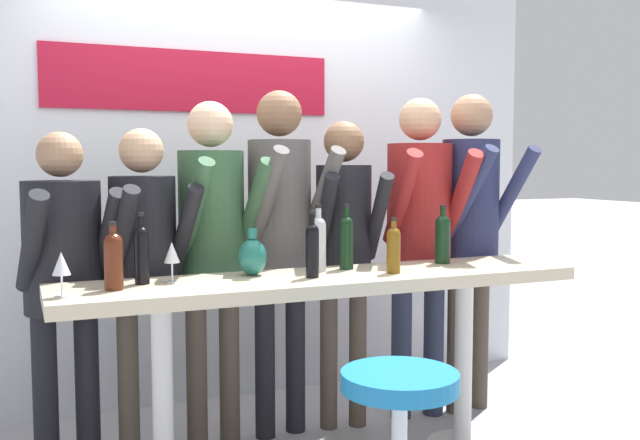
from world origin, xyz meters
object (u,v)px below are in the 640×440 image
wine_bottle_1 (346,240)px  wine_glass_1 (61,265)px  person_center (281,221)px  person_left (144,256)px  bar_stool (399,431)px  person_far_right (471,213)px  person_far_left (64,265)px  wine_bottle_4 (312,248)px  decorative_vase (252,256)px  wine_bottle_2 (394,248)px  wine_bottle_0 (319,241)px  wine_bottle_5 (142,252)px  tasting_table (327,307)px  wine_glass_0 (172,254)px  wine_bottle_3 (443,237)px  person_center_right (344,236)px  wine_bottle_6 (113,258)px  person_center_left (212,232)px  person_right (420,220)px

wine_bottle_1 → wine_glass_1: wine_bottle_1 is taller
person_center → person_left: bearing=178.8°
bar_stool → person_far_right: (1.14, 1.18, 0.71)m
person_far_left → wine_bottle_4: person_far_left is taller
person_far_right → wine_glass_1: 2.35m
bar_stool → decorative_vase: decorative_vase is taller
wine_bottle_2 → wine_bottle_0: bearing=147.9°
wine_bottle_5 → person_far_left: bearing=126.7°
person_far_left → wine_glass_1: 0.58m
tasting_table → person_far_right: 1.26m
wine_glass_0 → bar_stool: bearing=-49.5°
person_far_right → wine_bottle_3: 0.54m
bar_stool → person_center_right: (0.34, 1.22, 0.60)m
wine_bottle_0 → wine_glass_1: 1.19m
wine_bottle_3 → wine_glass_0: size_ratio=1.70×
person_far_left → wine_bottle_6: person_far_left is taller
person_center → wine_bottle_2: 0.70m
person_center_right → person_center_left: bearing=-173.0°
person_center → wine_bottle_1: 0.45m
bar_stool → person_far_left: person_far_left is taller
bar_stool → person_center_left: (-0.38, 1.25, 0.65)m
decorative_vase → tasting_table: bearing=-21.7°
wine_bottle_5 → wine_glass_1: size_ratio=1.74×
person_left → person_center_right: 1.08m
tasting_table → wine_bottle_1: bearing=38.8°
wine_glass_0 → wine_bottle_1: bearing=3.8°
person_right → wine_bottle_4: bearing=-141.7°
wine_bottle_6 → person_center_right: bearing=21.7°
bar_stool → person_center: size_ratio=0.37×
decorative_vase → wine_glass_1: bearing=-165.0°
wine_bottle_3 → person_far_right: bearing=39.4°
person_center → wine_bottle_0: person_center is taller
wine_bottle_3 → wine_bottle_5: (-1.53, -0.03, -0.00)m
person_far_right → wine_glass_0: 1.86m
wine_bottle_5 → wine_bottle_6: (-0.13, -0.10, -0.01)m
wine_bottle_6 → wine_glass_1: bearing=-157.5°
wine_bottle_0 → wine_bottle_5: 0.84m
wine_bottle_6 → decorative_vase: (0.64, 0.14, -0.04)m
person_center → wine_bottle_6: bearing=-156.0°
wine_bottle_4 → tasting_table: bearing=25.6°
person_center_left → wine_bottle_2: person_center_left is taller
wine_glass_0 → decorative_vase: decorative_vase is taller
person_far_left → decorative_vase: (0.80, -0.35, 0.04)m
decorative_vase → person_far_left: bearing=156.3°
person_left → wine_bottle_0: 0.84m
wine_bottle_2 → wine_bottle_3: size_ratio=0.87×
person_right → wine_bottle_0: 0.86m
wine_bottle_0 → wine_glass_0: size_ratio=1.81×
wine_bottle_1 → wine_bottle_6: size_ratio=1.14×
person_center_left → wine_bottle_1: (0.56, -0.40, -0.02)m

